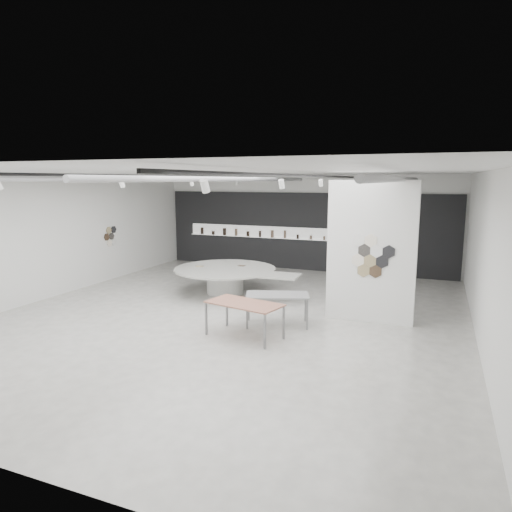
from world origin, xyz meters
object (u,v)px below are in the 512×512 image
at_px(sample_table_wood, 244,305).
at_px(kitchen_counter, 371,264).
at_px(sample_table_stone, 277,297).
at_px(partition_column, 371,252).
at_px(display_island, 227,277).

height_order(sample_table_wood, kitchen_counter, kitchen_counter).
relative_size(sample_table_stone, kitchen_counter, 1.00).
relative_size(sample_table_wood, sample_table_stone, 1.10).
distance_m(partition_column, display_island, 4.97).
bearing_deg(kitchen_counter, display_island, -133.46).
distance_m(partition_column, kitchen_counter, 5.72).
distance_m(display_island, sample_table_wood, 4.18).
distance_m(display_island, kitchen_counter, 5.82).
distance_m(partition_column, sample_table_stone, 2.65).
bearing_deg(kitchen_counter, partition_column, -83.61).
bearing_deg(sample_table_wood, sample_table_stone, 69.76).
distance_m(sample_table_wood, sample_table_stone, 1.18).
relative_size(partition_column, kitchen_counter, 2.09).
bearing_deg(sample_table_stone, sample_table_wood, -110.24).
relative_size(display_island, sample_table_wood, 2.26).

